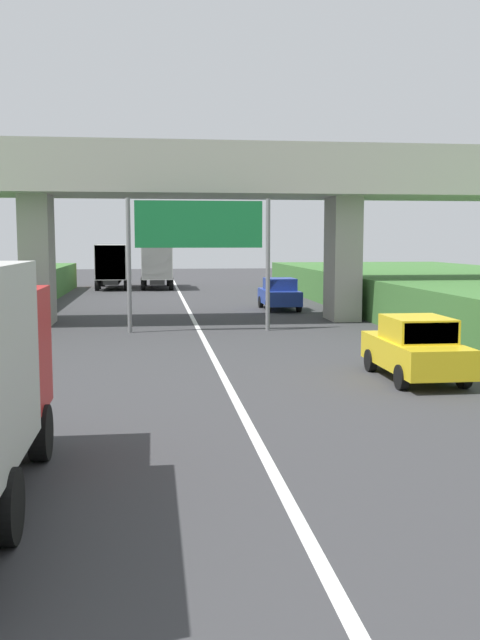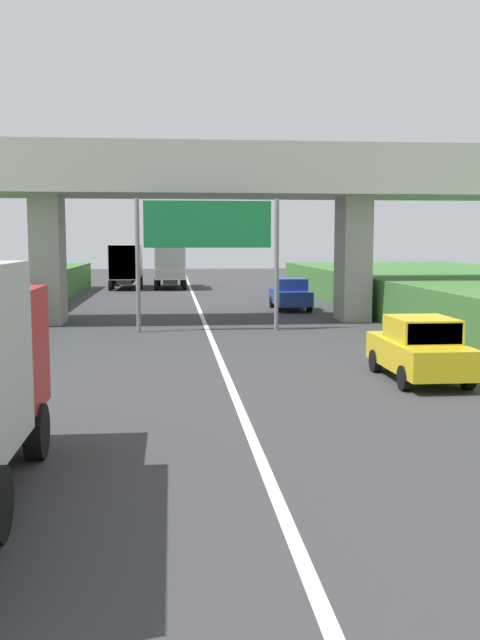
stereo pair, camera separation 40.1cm
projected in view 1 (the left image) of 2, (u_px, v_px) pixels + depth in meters
The scene contains 7 objects.
lane_centre_stripe at pixel (207, 346), 25.12m from camera, with size 0.20×100.94×0.01m, color white.
overpass_bridge at pixel (194, 190), 31.96m from camera, with size 40.00×4.80×7.95m.
overhead_highway_sign at pixel (199, 233), 28.67m from camera, with size 5.88×0.18×5.45m.
truck_black at pixel (157, 264), 55.24m from camera, with size 2.44×7.30×3.44m.
truck_orange at pixel (113, 264), 54.89m from camera, with size 2.44×7.30×3.44m.
car_yellow at pixel (416, 348), 18.96m from camera, with size 1.86×4.10×1.72m.
car_blue at pixel (279, 294), 38.20m from camera, with size 1.86×4.10×1.72m.
Camera 1 is at (-1.90, 5.65, 3.74)m, focal length 39.54 mm.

